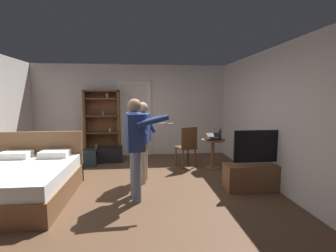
{
  "coord_description": "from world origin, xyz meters",
  "views": [
    {
      "loc": [
        0.3,
        -4.39,
        1.68
      ],
      "look_at": [
        0.79,
        0.3,
        1.13
      ],
      "focal_mm": 26.28,
      "sensor_mm": 36.0,
      "label": 1
    }
  ],
  "objects_px": {
    "bookshelf": "(103,121)",
    "bed": "(22,182)",
    "tv_flatscreen": "(259,173)",
    "suitcase_small": "(82,158)",
    "bottle_on_table": "(220,135)",
    "person_blue_shirt": "(136,141)",
    "person_striped_shirt": "(143,137)",
    "side_table": "(213,149)",
    "laptop": "(212,137)",
    "wooden_chair": "(187,145)",
    "suitcase_dark": "(110,154)"
  },
  "relations": [
    {
      "from": "tv_flatscreen",
      "to": "side_table",
      "type": "height_order",
      "value": "tv_flatscreen"
    },
    {
      "from": "tv_flatscreen",
      "to": "person_striped_shirt",
      "type": "height_order",
      "value": "person_striped_shirt"
    },
    {
      "from": "bottle_on_table",
      "to": "suitcase_dark",
      "type": "height_order",
      "value": "bottle_on_table"
    },
    {
      "from": "person_blue_shirt",
      "to": "tv_flatscreen",
      "type": "bearing_deg",
      "value": 4.85
    },
    {
      "from": "wooden_chair",
      "to": "suitcase_dark",
      "type": "xyz_separation_m",
      "value": [
        -1.91,
        0.72,
        -0.35
      ]
    },
    {
      "from": "bed",
      "to": "side_table",
      "type": "height_order",
      "value": "bed"
    },
    {
      "from": "bed",
      "to": "tv_flatscreen",
      "type": "relative_size",
      "value": 1.51
    },
    {
      "from": "bed",
      "to": "bottle_on_table",
      "type": "relative_size",
      "value": 6.92
    },
    {
      "from": "person_blue_shirt",
      "to": "person_striped_shirt",
      "type": "relative_size",
      "value": 1.04
    },
    {
      "from": "tv_flatscreen",
      "to": "bottle_on_table",
      "type": "distance_m",
      "value": 1.45
    },
    {
      "from": "tv_flatscreen",
      "to": "laptop",
      "type": "distance_m",
      "value": 1.51
    },
    {
      "from": "bed",
      "to": "person_blue_shirt",
      "type": "relative_size",
      "value": 1.16
    },
    {
      "from": "laptop",
      "to": "person_striped_shirt",
      "type": "xyz_separation_m",
      "value": [
        -1.61,
        -0.7,
        0.16
      ]
    },
    {
      "from": "person_blue_shirt",
      "to": "wooden_chair",
      "type": "bearing_deg",
      "value": 56.09
    },
    {
      "from": "bookshelf",
      "to": "person_striped_shirt",
      "type": "relative_size",
      "value": 1.18
    },
    {
      "from": "bed",
      "to": "suitcase_small",
      "type": "xyz_separation_m",
      "value": [
        0.51,
        1.96,
        -0.11
      ]
    },
    {
      "from": "suitcase_small",
      "to": "bookshelf",
      "type": "bearing_deg",
      "value": 51.08
    },
    {
      "from": "bottle_on_table",
      "to": "person_blue_shirt",
      "type": "distance_m",
      "value": 2.43
    },
    {
      "from": "person_striped_shirt",
      "to": "person_blue_shirt",
      "type": "bearing_deg",
      "value": -98.3
    },
    {
      "from": "laptop",
      "to": "suitcase_dark",
      "type": "bearing_deg",
      "value": 159.41
    },
    {
      "from": "person_striped_shirt",
      "to": "suitcase_small",
      "type": "xyz_separation_m",
      "value": [
        -1.49,
        1.27,
        -0.72
      ]
    },
    {
      "from": "tv_flatscreen",
      "to": "laptop",
      "type": "height_order",
      "value": "tv_flatscreen"
    },
    {
      "from": "bottle_on_table",
      "to": "tv_flatscreen",
      "type": "bearing_deg",
      "value": -75.87
    },
    {
      "from": "wooden_chair",
      "to": "bookshelf",
      "type": "bearing_deg",
      "value": 149.78
    },
    {
      "from": "bed",
      "to": "suitcase_dark",
      "type": "height_order",
      "value": "bed"
    },
    {
      "from": "tv_flatscreen",
      "to": "side_table",
      "type": "xyz_separation_m",
      "value": [
        -0.47,
        1.4,
        0.16
      ]
    },
    {
      "from": "laptop",
      "to": "tv_flatscreen",
      "type": "bearing_deg",
      "value": -69.71
    },
    {
      "from": "bed",
      "to": "side_table",
      "type": "relative_size",
      "value": 2.75
    },
    {
      "from": "bookshelf",
      "to": "wooden_chair",
      "type": "distance_m",
      "value": 2.56
    },
    {
      "from": "bed",
      "to": "tv_flatscreen",
      "type": "height_order",
      "value": "tv_flatscreen"
    },
    {
      "from": "suitcase_dark",
      "to": "side_table",
      "type": "bearing_deg",
      "value": -24.04
    },
    {
      "from": "person_striped_shirt",
      "to": "suitcase_dark",
      "type": "relative_size",
      "value": 2.52
    },
    {
      "from": "wooden_chair",
      "to": "person_blue_shirt",
      "type": "bearing_deg",
      "value": -123.91
    },
    {
      "from": "bookshelf",
      "to": "tv_flatscreen",
      "type": "distance_m",
      "value": 4.35
    },
    {
      "from": "tv_flatscreen",
      "to": "bookshelf",
      "type": "bearing_deg",
      "value": 138.82
    },
    {
      "from": "side_table",
      "to": "wooden_chair",
      "type": "xyz_separation_m",
      "value": [
        -0.59,
        0.16,
        0.08
      ]
    },
    {
      "from": "bottle_on_table",
      "to": "person_striped_shirt",
      "type": "bearing_deg",
      "value": -159.55
    },
    {
      "from": "bookshelf",
      "to": "suitcase_small",
      "type": "distance_m",
      "value": 1.28
    },
    {
      "from": "laptop",
      "to": "suitcase_small",
      "type": "relative_size",
      "value": 0.56
    },
    {
      "from": "side_table",
      "to": "suitcase_dark",
      "type": "xyz_separation_m",
      "value": [
        -2.5,
        0.89,
        -0.27
      ]
    },
    {
      "from": "person_blue_shirt",
      "to": "suitcase_small",
      "type": "bearing_deg",
      "value": 122.89
    },
    {
      "from": "wooden_chair",
      "to": "person_blue_shirt",
      "type": "xyz_separation_m",
      "value": [
        -1.18,
        -1.75,
        0.43
      ]
    },
    {
      "from": "wooden_chair",
      "to": "person_striped_shirt",
      "type": "distance_m",
      "value": 1.44
    },
    {
      "from": "tv_flatscreen",
      "to": "suitcase_small",
      "type": "xyz_separation_m",
      "value": [
        -3.6,
        1.92,
        -0.11
      ]
    },
    {
      "from": "side_table",
      "to": "person_striped_shirt",
      "type": "xyz_separation_m",
      "value": [
        -1.64,
        -0.74,
        0.45
      ]
    },
    {
      "from": "bottle_on_table",
      "to": "person_blue_shirt",
      "type": "xyz_separation_m",
      "value": [
        -1.9,
        -1.51,
        0.15
      ]
    },
    {
      "from": "side_table",
      "to": "suitcase_small",
      "type": "distance_m",
      "value": 3.18
    },
    {
      "from": "tv_flatscreen",
      "to": "suitcase_dark",
      "type": "xyz_separation_m",
      "value": [
        -2.97,
        2.28,
        -0.11
      ]
    },
    {
      "from": "person_blue_shirt",
      "to": "suitcase_dark",
      "type": "bearing_deg",
      "value": 106.6
    },
    {
      "from": "bookshelf",
      "to": "bed",
      "type": "bearing_deg",
      "value": -106.99
    }
  ]
}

